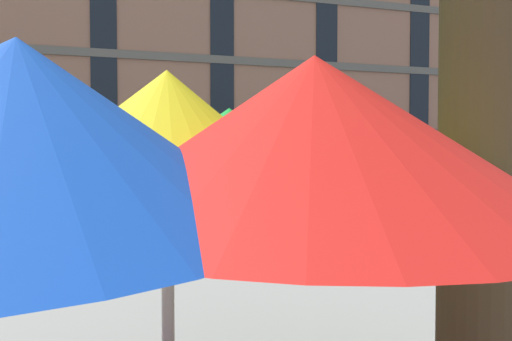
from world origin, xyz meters
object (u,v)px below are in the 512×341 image
object	(u,v)px
pickup_green	(325,180)
patio_umbrella	(167,142)
sedan_blue	(494,179)
pickup_silver	(145,182)

from	to	relation	value
pickup_green	patio_umbrella	xyz separation A→B (m)	(-6.21, -12.70, 0.86)
sedan_blue	patio_umbrella	distance (m)	18.65
sedan_blue	patio_umbrella	world-z (taller)	patio_umbrella
patio_umbrella	sedan_blue	bearing A→B (deg)	42.98
pickup_green	patio_umbrella	bearing A→B (deg)	-116.06
patio_umbrella	pickup_silver	bearing A→B (deg)	90.84
pickup_green	pickup_silver	bearing A→B (deg)	180.00
pickup_silver	sedan_blue	xyz separation A→B (m)	(13.81, -0.00, -0.08)
pickup_green	patio_umbrella	size ratio (longest dim) A/B	1.56
pickup_silver	sedan_blue	bearing A→B (deg)	-0.00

